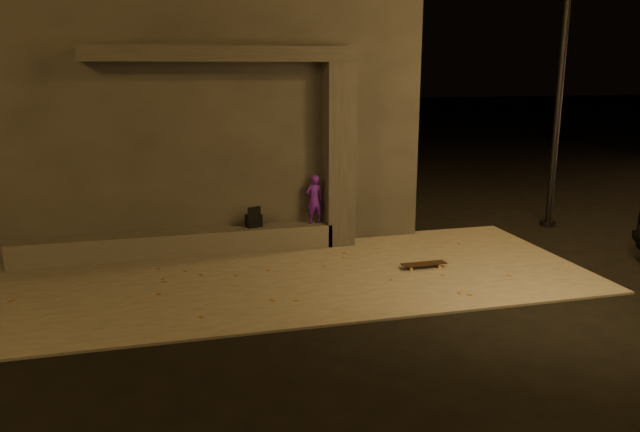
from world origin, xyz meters
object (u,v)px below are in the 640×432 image
object	(u,v)px
column	(339,155)
backpack	(254,220)
skateboard	(424,264)
skateboarder	(314,199)

from	to	relation	value
column	backpack	bearing A→B (deg)	180.00
backpack	skateboard	size ratio (longest dim) A/B	0.51
skateboard	column	bearing A→B (deg)	116.67
skateboarder	backpack	size ratio (longest dim) A/B	2.34
backpack	skateboard	bearing A→B (deg)	-50.74
skateboarder	skateboard	world-z (taller)	skateboarder
skateboarder	skateboard	bearing A→B (deg)	117.99
column	skateboarder	distance (m)	0.99
column	skateboard	size ratio (longest dim) A/B	4.38
column	skateboarder	bearing A→B (deg)	180.00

